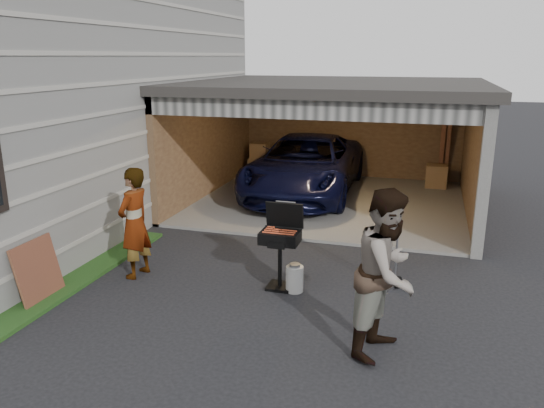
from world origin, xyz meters
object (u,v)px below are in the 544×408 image
Objects in this scene: minivan at (305,168)px; hand_truck at (384,272)px; man at (387,273)px; bbq_grill at (281,240)px; plywood_panel at (38,271)px; woman at (134,223)px; propane_tank at (295,279)px.

hand_truck is (2.44, -5.03, -0.51)m from minivan.
bbq_grill is (-1.69, 1.41, -0.24)m from man.
woman is at bearing 53.86° from plywood_panel.
propane_tank is at bearing 21.35° from plywood_panel.
minivan is 5.61m from hand_truck.
minivan is 13.22× the size of propane_tank.
bbq_grill is at bearing 103.49° from woman.
bbq_grill is 0.63m from propane_tank.
woman is at bearing -174.32° from bbq_grill.
plywood_panel is (-3.24, -1.45, -0.32)m from bbq_grill.
minivan is 5.95m from woman.
bbq_grill reaches higher than propane_tank.
plywood_panel is (-2.33, -6.99, -0.28)m from minivan.
woman is 1.38× the size of bbq_grill.
plywood_panel is (-4.93, -0.05, -0.56)m from man.
propane_tank is at bearing 101.04° from woman.
propane_tank is 0.35× the size of hand_truck.
man is at bearing -62.60° from hand_truck.
bbq_grill is (2.35, 0.23, -0.12)m from woman.
minivan is at bearing 138.45° from hand_truck.
woman is 1.96× the size of plywood_panel.
man is at bearing -42.40° from propane_tank.
man is at bearing -70.65° from minivan.
woman reaches higher than propane_tank.
propane_tank is 1.41m from hand_truck.
bbq_grill is (0.91, -5.54, 0.04)m from minivan.
man reaches higher than propane_tank.
bbq_grill is 1.71m from hand_truck.
man is 1.75× the size of hand_truck.
propane_tank is (-1.44, 1.32, -0.81)m from man.
bbq_grill is at bearing 68.57° from man.
bbq_grill is 1.12× the size of hand_truck.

